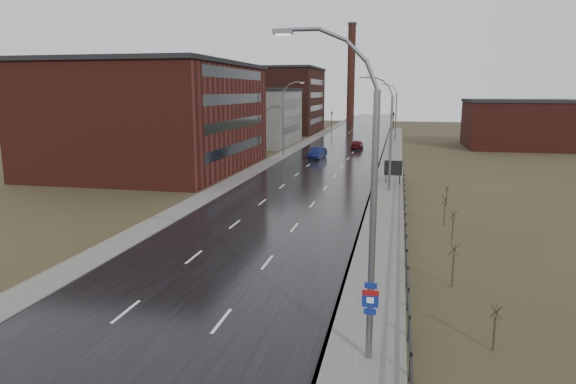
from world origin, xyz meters
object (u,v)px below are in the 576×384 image
at_px(billboard, 393,169).
at_px(streetlight_main, 364,203).
at_px(car_far, 357,145).
at_px(car_near, 317,153).

bearing_deg(billboard, streetlight_main, -90.96).
bearing_deg(car_far, streetlight_main, 95.48).
distance_m(streetlight_main, billboard, 37.90).
bearing_deg(billboard, car_near, 119.83).
xyz_separation_m(billboard, car_near, (-11.32, 19.74, -0.94)).
xyz_separation_m(streetlight_main, car_far, (-5.92, 71.09, -5.25)).
distance_m(streetlight_main, car_near, 58.61).
height_order(billboard, car_near, billboard).
xyz_separation_m(streetlight_main, billboard, (0.63, 37.65, -4.30)).
xyz_separation_m(streetlight_main, car_near, (-10.70, 57.39, -5.24)).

